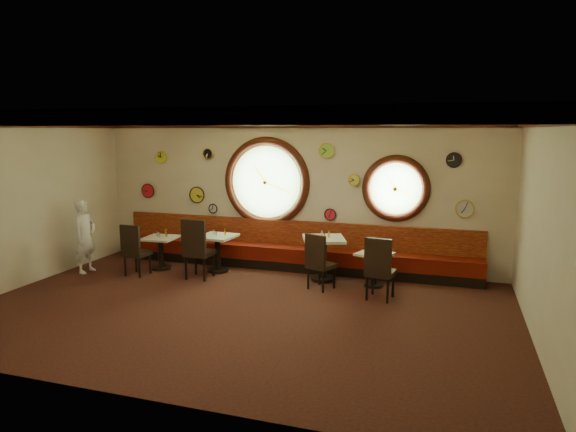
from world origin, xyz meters
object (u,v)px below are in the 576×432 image
at_px(table_c, 324,253).
at_px(table_d, 374,265).
at_px(table_b, 217,249).
at_px(chair_a, 134,247).
at_px(condiment_d_pepper, 374,250).
at_px(condiment_c_salt, 322,234).
at_px(condiment_d_salt, 373,250).
at_px(chair_c, 318,258).
at_px(condiment_a_bottle, 166,233).
at_px(waiter, 85,236).
at_px(condiment_c_pepper, 324,236).
at_px(condiment_b_bottle, 225,232).
at_px(condiment_a_salt, 157,234).
at_px(chair_b, 197,245).
at_px(condiment_a_pepper, 159,235).
at_px(table_a, 161,249).
at_px(chair_d, 379,265).
at_px(condiment_c_bottle, 329,234).
at_px(condiment_b_pepper, 216,234).
at_px(condiment_b_salt, 214,232).
at_px(condiment_d_bottle, 378,249).

height_order(table_c, table_d, table_c).
bearing_deg(table_c, table_b, -178.80).
height_order(chair_a, condiment_d_pepper, chair_a).
relative_size(condiment_c_salt, condiment_d_salt, 1.17).
bearing_deg(chair_c, condiment_a_bottle, -164.17).
xyz_separation_m(table_b, waiter, (-2.62, -0.89, 0.27)).
distance_m(condiment_c_pepper, condiment_b_bottle, 2.18).
bearing_deg(condiment_d_salt, condiment_a_salt, -177.52).
height_order(table_c, condiment_a_bottle, table_c).
distance_m(chair_b, condiment_a_pepper, 1.18).
xyz_separation_m(table_a, chair_d, (4.77, -0.65, 0.20)).
height_order(table_b, condiment_d_salt, table_b).
distance_m(condiment_c_salt, condiment_a_bottle, 3.39).
distance_m(condiment_a_pepper, condiment_c_bottle, 3.66).
xyz_separation_m(table_a, table_d, (4.57, 0.16, -0.03)).
bearing_deg(chair_c, chair_a, -152.99).
bearing_deg(table_c, condiment_a_pepper, -175.23).
relative_size(table_d, condiment_a_salt, 6.81).
relative_size(table_b, table_d, 1.01).
distance_m(table_a, condiment_b_pepper, 1.33).
xyz_separation_m(condiment_a_salt, condiment_c_bottle, (3.71, 0.29, 0.18)).
distance_m(chair_d, waiter, 6.15).
xyz_separation_m(chair_d, condiment_b_salt, (-3.61, 0.88, 0.19)).
bearing_deg(condiment_a_salt, condiment_c_salt, 5.60).
xyz_separation_m(table_c, table_d, (1.03, -0.09, -0.14)).
height_order(chair_a, condiment_b_bottle, chair_a).
distance_m(condiment_b_salt, condiment_c_bottle, 2.49).
distance_m(table_a, chair_b, 1.22).
xyz_separation_m(condiment_d_pepper, condiment_a_bottle, (-4.45, -0.10, 0.08)).
relative_size(condiment_b_salt, condiment_c_pepper, 1.10).
height_order(condiment_c_salt, condiment_a_pepper, condiment_c_salt).
bearing_deg(condiment_c_salt, condiment_a_salt, -174.40).
bearing_deg(condiment_a_salt, table_a, -2.31).
distance_m(chair_b, condiment_d_salt, 3.49).
relative_size(chair_b, condiment_a_bottle, 4.69).
xyz_separation_m(condiment_d_salt, waiter, (-5.91, -0.88, 0.06)).
relative_size(table_b, condiment_a_pepper, 7.55).
relative_size(chair_b, condiment_d_bottle, 5.35).
height_order(table_b, condiment_b_bottle, condiment_b_bottle).
bearing_deg(chair_a, condiment_b_salt, 35.90).
bearing_deg(chair_c, table_c, 118.26).
bearing_deg(table_a, chair_d, -7.71).
xyz_separation_m(chair_d, condiment_b_bottle, (-3.37, 0.91, 0.20)).
xyz_separation_m(table_b, condiment_a_pepper, (-1.24, -0.25, 0.27)).
relative_size(condiment_d_pepper, condiment_d_bottle, 0.79).
xyz_separation_m(condiment_c_salt, condiment_b_pepper, (-2.22, -0.22, -0.10)).
distance_m(condiment_d_salt, condiment_b_pepper, 3.28).
xyz_separation_m(table_c, condiment_c_salt, (-0.06, 0.10, 0.38)).
bearing_deg(condiment_b_bottle, condiment_a_salt, -169.83).
xyz_separation_m(table_b, condiment_d_salt, (3.29, -0.01, 0.21)).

